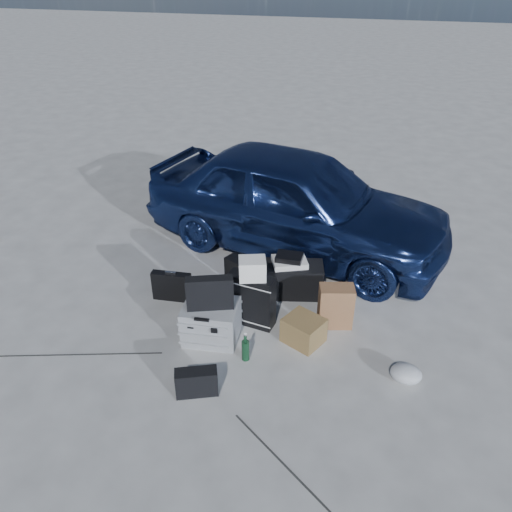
{
  "coord_description": "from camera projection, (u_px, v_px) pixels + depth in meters",
  "views": [
    {
      "loc": [
        1.19,
        -3.39,
        3.2
      ],
      "look_at": [
        -0.05,
        0.85,
        0.55
      ],
      "focal_mm": 35.0,
      "sensor_mm": 36.0,
      "label": 1
    }
  ],
  "objects": [
    {
      "name": "car",
      "position": [
        296.0,
        201.0,
        6.1
      ],
      "size": [
        3.98,
        2.24,
        1.28
      ],
      "primitive_type": "imported",
      "rotation": [
        0.0,
        0.0,
        1.37
      ],
      "color": "navy",
      "rests_on": "ground"
    },
    {
      "name": "pelican_case",
      "position": [
        211.0,
        322.0,
        4.8
      ],
      "size": [
        0.56,
        0.48,
        0.37
      ],
      "primitive_type": "cube",
      "rotation": [
        0.0,
        0.0,
        0.12
      ],
      "color": "#999B9E",
      "rests_on": "ground"
    },
    {
      "name": "messenger_bag",
      "position": [
        197.0,
        382.0,
        4.2
      ],
      "size": [
        0.38,
        0.27,
        0.25
      ],
      "primitive_type": "cube",
      "rotation": [
        0.0,
        0.0,
        0.42
      ],
      "color": "black",
      "rests_on": "ground"
    },
    {
      "name": "kraft_bag",
      "position": [
        336.0,
        306.0,
        4.95
      ],
      "size": [
        0.38,
        0.28,
        0.45
      ],
      "primitive_type": "cube",
      "rotation": [
        0.0,
        0.0,
        0.27
      ],
      "color": "#946840",
      "rests_on": "ground"
    },
    {
      "name": "white_carton",
      "position": [
        252.0,
        269.0,
        4.73
      ],
      "size": [
        0.31,
        0.28,
        0.2
      ],
      "primitive_type": "cube",
      "rotation": [
        0.0,
        0.0,
        0.34
      ],
      "color": "white",
      "rests_on": "suitcase_right"
    },
    {
      "name": "cardboard_box",
      "position": [
        304.0,
        330.0,
        4.78
      ],
      "size": [
        0.44,
        0.42,
        0.26
      ],
      "primitive_type": "cube",
      "rotation": [
        0.0,
        0.0,
        -0.43
      ],
      "color": "olive",
      "rests_on": "ground"
    },
    {
      "name": "flat_box_white",
      "position": [
        290.0,
        262.0,
        5.34
      ],
      "size": [
        0.44,
        0.39,
        0.06
      ],
      "primitive_type": "cube",
      "rotation": [
        0.0,
        0.0,
        0.42
      ],
      "color": "white",
      "rests_on": "duffel_bag"
    },
    {
      "name": "green_bottle",
      "position": [
        245.0,
        347.0,
        4.55
      ],
      "size": [
        0.08,
        0.08,
        0.29
      ],
      "primitive_type": "cylinder",
      "rotation": [
        0.0,
        0.0,
        0.08
      ],
      "color": "#10321B",
      "rests_on": "ground"
    },
    {
      "name": "suitcase_left",
      "position": [
        245.0,
        285.0,
        5.18
      ],
      "size": [
        0.45,
        0.32,
        0.56
      ],
      "primitive_type": "cube",
      "rotation": [
        0.0,
        0.0,
        -0.43
      ],
      "color": "black",
      "rests_on": "ground"
    },
    {
      "name": "duffel_bag",
      "position": [
        289.0,
        279.0,
        5.44
      ],
      "size": [
        0.79,
        0.48,
        0.37
      ],
      "primitive_type": "cube",
      "rotation": [
        0.0,
        0.0,
        0.25
      ],
      "color": "black",
      "rests_on": "ground"
    },
    {
      "name": "laptop_bag",
      "position": [
        210.0,
        293.0,
        4.6
      ],
      "size": [
        0.45,
        0.26,
        0.33
      ],
      "primitive_type": "cube",
      "rotation": [
        0.0,
        0.0,
        0.38
      ],
      "color": "black",
      "rests_on": "pelican_case"
    },
    {
      "name": "ground",
      "position": [
        236.0,
        351.0,
        4.73
      ],
      "size": [
        60.0,
        60.0,
        0.0
      ],
      "primitive_type": "plane",
      "color": "beige",
      "rests_on": "ground"
    },
    {
      "name": "flat_box_black",
      "position": [
        289.0,
        257.0,
        5.3
      ],
      "size": [
        0.29,
        0.21,
        0.06
      ],
      "primitive_type": "cube",
      "rotation": [
        0.0,
        0.0,
        0.03
      ],
      "color": "black",
      "rests_on": "flat_box_white"
    },
    {
      "name": "plastic_bag",
      "position": [
        406.0,
        374.0,
        4.36
      ],
      "size": [
        0.28,
        0.24,
        0.15
      ],
      "primitive_type": "ellipsoid",
      "rotation": [
        0.0,
        0.0,
        -0.03
      ],
      "color": "#BBBEC2",
      "rests_on": "ground"
    },
    {
      "name": "briefcase",
      "position": [
        172.0,
        286.0,
        5.35
      ],
      "size": [
        0.43,
        0.14,
        0.33
      ],
      "primitive_type": "cube",
      "rotation": [
        0.0,
        0.0,
        0.1
      ],
      "color": "black",
      "rests_on": "ground"
    },
    {
      "name": "suitcase_right",
      "position": [
        251.0,
        300.0,
        4.95
      ],
      "size": [
        0.49,
        0.23,
        0.56
      ],
      "primitive_type": "cube",
      "rotation": [
        0.0,
        0.0,
        -0.14
      ],
      "color": "black",
      "rests_on": "ground"
    }
  ]
}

